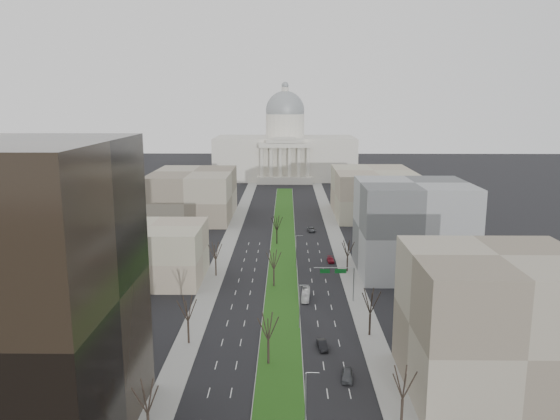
# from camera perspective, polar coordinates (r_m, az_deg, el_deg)

# --- Properties ---
(ground) EXTENTS (600.00, 600.00, 0.00)m
(ground) POSITION_cam_1_polar(r_m,az_deg,el_deg) (172.86, 0.33, -3.60)
(ground) COLOR black
(ground) RESTS_ON ground
(median) EXTENTS (8.00, 222.03, 0.20)m
(median) POSITION_cam_1_polar(r_m,az_deg,el_deg) (171.85, 0.33, -3.65)
(median) COLOR #999993
(median) RESTS_ON ground
(sidewalk_left) EXTENTS (5.00, 330.00, 0.15)m
(sidewalk_left) POSITION_cam_1_polar(r_m,az_deg,el_deg) (149.98, -6.47, -6.00)
(sidewalk_left) COLOR gray
(sidewalk_left) RESTS_ON ground
(sidewalk_right) EXTENTS (5.00, 330.00, 0.15)m
(sidewalk_right) POSITION_cam_1_polar(r_m,az_deg,el_deg) (149.72, 7.02, -6.04)
(sidewalk_right) COLOR gray
(sidewalk_right) RESTS_ON ground
(capitol) EXTENTS (80.00, 46.00, 55.00)m
(capitol) POSITION_cam_1_polar(r_m,az_deg,el_deg) (317.83, 0.53, 6.26)
(capitol) COLOR beige
(capitol) RESTS_ON ground
(building_beige_left) EXTENTS (26.00, 22.00, 14.00)m
(building_beige_left) POSITION_cam_1_polar(r_m,az_deg,el_deg) (141.43, -13.30, -4.39)
(building_beige_left) COLOR tan
(building_beige_left) RESTS_ON ground
(building_tan_right) EXTENTS (26.00, 24.00, 22.00)m
(building_tan_right) POSITION_cam_1_polar(r_m,az_deg,el_deg) (91.60, 21.46, -11.04)
(building_tan_right) COLOR gray
(building_tan_right) RESTS_ON ground
(building_grey_right) EXTENTS (28.00, 26.00, 24.00)m
(building_grey_right) POSITION_cam_1_polar(r_m,az_deg,el_deg) (146.51, 13.69, -1.84)
(building_grey_right) COLOR #5D5F61
(building_grey_right) RESTS_ON ground
(building_far_left) EXTENTS (30.00, 40.00, 18.00)m
(building_far_left) POSITION_cam_1_polar(r_m,az_deg,el_deg) (213.11, -9.04, 1.60)
(building_far_left) COLOR gray
(building_far_left) RESTS_ON ground
(building_far_right) EXTENTS (30.00, 40.00, 18.00)m
(building_far_right) POSITION_cam_1_polar(r_m,az_deg,el_deg) (217.61, 9.68, 1.78)
(building_far_right) COLOR tan
(building_far_right) RESTS_ON ground
(tree_left_near) EXTENTS (5.10, 5.10, 9.18)m
(tree_left_near) POSITION_cam_1_polar(r_m,az_deg,el_deg) (77.51, -13.75, -18.41)
(tree_left_near) COLOR black
(tree_left_near) RESTS_ON ground
(tree_left_mid) EXTENTS (5.40, 5.40, 9.72)m
(tree_left_mid) POSITION_cam_1_polar(r_m,az_deg,el_deg) (103.81, -9.63, -10.08)
(tree_left_mid) COLOR black
(tree_left_mid) RESTS_ON ground
(tree_left_far) EXTENTS (5.28, 5.28, 9.50)m
(tree_left_far) POSITION_cam_1_polar(r_m,az_deg,el_deg) (141.37, -6.76, -4.23)
(tree_left_far) COLOR black
(tree_left_far) RESTS_ON ground
(tree_right_near) EXTENTS (5.16, 5.16, 9.29)m
(tree_right_near) POSITION_cam_1_polar(r_m,az_deg,el_deg) (80.39, 12.76, -17.15)
(tree_right_near) COLOR black
(tree_right_near) RESTS_ON ground
(tree_right_mid) EXTENTS (5.52, 5.52, 9.94)m
(tree_right_mid) POSITION_cam_1_polar(r_m,az_deg,el_deg) (107.07, 9.45, -9.30)
(tree_right_mid) COLOR black
(tree_right_mid) RESTS_ON ground
(tree_right_far) EXTENTS (5.04, 5.04, 9.07)m
(tree_right_far) POSITION_cam_1_polar(r_m,az_deg,el_deg) (145.02, 7.09, -3.96)
(tree_right_far) COLOR black
(tree_right_far) RESTS_ON ground
(tree_median_a) EXTENTS (5.40, 5.40, 9.72)m
(tree_median_a) POSITION_cam_1_polar(r_m,az_deg,el_deg) (94.85, -1.24, -12.04)
(tree_median_a) COLOR black
(tree_median_a) RESTS_ON ground
(tree_median_b) EXTENTS (5.40, 5.40, 9.72)m
(tree_median_b) POSITION_cam_1_polar(r_m,az_deg,el_deg) (132.49, -0.65, -5.15)
(tree_median_b) COLOR black
(tree_median_b) RESTS_ON ground
(tree_median_c) EXTENTS (5.40, 5.40, 9.72)m
(tree_median_c) POSITION_cam_1_polar(r_m,az_deg,el_deg) (171.21, -0.33, -1.33)
(tree_median_c) COLOR black
(tree_median_c) RESTS_ON ground
(streetlamp_median_a) EXTENTS (1.90, 0.20, 9.16)m
(streetlamp_median_a) POSITION_cam_1_polar(r_m,az_deg,el_deg) (78.00, 2.73, -19.39)
(streetlamp_median_a) COLOR gray
(streetlamp_median_a) RESTS_ON ground
(streetlamp_median_b) EXTENTS (1.90, 0.20, 9.16)m
(streetlamp_median_b) POSITION_cam_1_polar(r_m,az_deg,el_deg) (109.53, 2.09, -9.98)
(streetlamp_median_b) COLOR gray
(streetlamp_median_b) RESTS_ON ground
(streetlamp_median_c) EXTENTS (1.90, 0.20, 9.16)m
(streetlamp_median_c) POSITION_cam_1_polar(r_m,az_deg,el_deg) (147.50, 1.73, -4.31)
(streetlamp_median_c) COLOR gray
(streetlamp_median_c) RESTS_ON ground
(mast_arm_signs) EXTENTS (9.12, 0.24, 8.09)m
(mast_arm_signs) POSITION_cam_1_polar(r_m,az_deg,el_deg) (123.82, 6.47, -6.85)
(mast_arm_signs) COLOR gray
(mast_arm_signs) RESTS_ON ground
(car_grey_near) EXTENTS (2.32, 4.74, 1.56)m
(car_grey_near) POSITION_cam_1_polar(r_m,az_deg,el_deg) (93.45, 7.04, -16.75)
(car_grey_near) COLOR #414448
(car_grey_near) RESTS_ON ground
(car_black) EXTENTS (2.01, 4.56, 1.46)m
(car_black) POSITION_cam_1_polar(r_m,az_deg,el_deg) (103.16, 4.43, -13.88)
(car_black) COLOR black
(car_black) RESTS_ON ground
(car_red) EXTENTS (2.03, 4.60, 1.31)m
(car_red) POSITION_cam_1_polar(r_m,az_deg,el_deg) (154.76, 5.31, -5.20)
(car_red) COLOR maroon
(car_red) RESTS_ON ground
(car_grey_far) EXTENTS (2.78, 5.32, 1.43)m
(car_grey_far) POSITION_cam_1_polar(r_m,az_deg,el_deg) (189.60, 3.29, -2.05)
(car_grey_far) COLOR #505258
(car_grey_far) RESTS_ON ground
(box_van) EXTENTS (2.23, 7.36, 2.02)m
(box_van) POSITION_cam_1_polar(r_m,az_deg,el_deg) (126.49, 2.70, -8.83)
(box_van) COLOR white
(box_van) RESTS_ON ground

